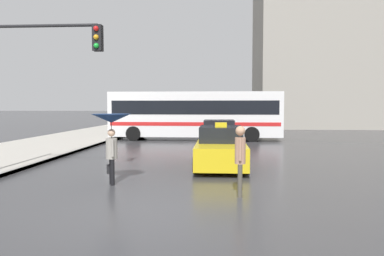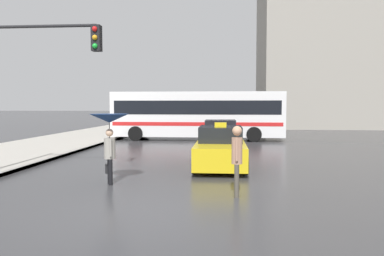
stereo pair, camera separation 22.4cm
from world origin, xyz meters
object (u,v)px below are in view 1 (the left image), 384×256
object	(u,v)px
sedan_red	(219,136)
city_bus	(195,113)
pedestrian_with_umbrella	(111,127)
pedestrian_man	(240,155)
traffic_light	(32,65)
taxi	(221,148)

from	to	relation	value
sedan_red	city_bus	world-z (taller)	city_bus
city_bus	pedestrian_with_umbrella	distance (m)	14.57
pedestrian_with_umbrella	pedestrian_man	bearing A→B (deg)	-132.53
sedan_red	pedestrian_man	xyz separation A→B (m)	(0.51, -10.28, 0.36)
pedestrian_with_umbrella	traffic_light	xyz separation A→B (m)	(-2.77, 0.86, 1.90)
pedestrian_man	city_bus	bearing A→B (deg)	-169.30
taxi	city_bus	bearing A→B (deg)	-81.53
traffic_light	taxi	bearing A→B (deg)	23.72
taxi	traffic_light	distance (m)	7.13
city_bus	pedestrian_man	size ratio (longest dim) A/B	6.33
pedestrian_man	sedan_red	bearing A→B (deg)	-174.09
sedan_red	pedestrian_with_umbrella	xyz separation A→B (m)	(-3.15, -9.11, 0.99)
taxi	traffic_light	world-z (taller)	traffic_light
pedestrian_man	traffic_light	world-z (taller)	traffic_light
pedestrian_man	traffic_light	xyz separation A→B (m)	(-6.42, 2.03, 2.54)
taxi	city_bus	xyz separation A→B (m)	(-1.64, 11.01, 1.09)
taxi	traffic_light	xyz separation A→B (m)	(-5.96, -2.62, 2.90)
city_bus	sedan_red	bearing A→B (deg)	-163.00
city_bus	pedestrian_man	distance (m)	15.82
city_bus	traffic_light	xyz separation A→B (m)	(-4.32, -13.63, 1.81)
taxi	pedestrian_with_umbrella	distance (m)	4.83
city_bus	pedestrian_with_umbrella	bearing A→B (deg)	174.43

